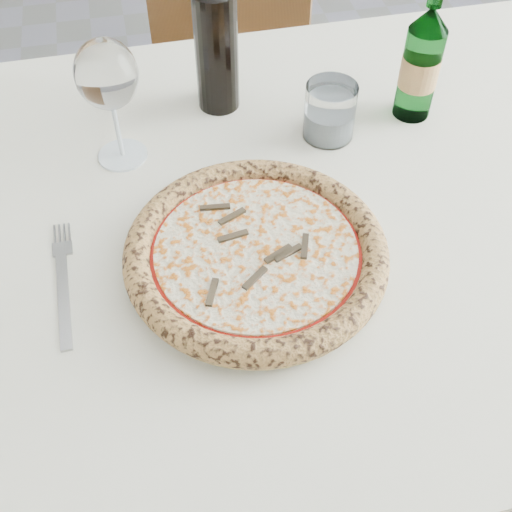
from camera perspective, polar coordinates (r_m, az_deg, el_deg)
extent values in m
cube|color=slate|center=(1.52, -0.06, -17.08)|extent=(5.00, 6.00, 0.02)
cube|color=brown|center=(0.90, -1.34, 2.79)|extent=(1.49, 0.87, 0.04)
cube|color=white|center=(0.89, -1.37, 3.81)|extent=(1.55, 0.93, 0.01)
cube|color=white|center=(1.31, -5.31, 14.24)|extent=(1.54, 0.01, 0.22)
cylinder|color=brown|center=(1.63, 20.56, 6.29)|extent=(0.06, 0.06, 0.71)
cube|color=brown|center=(1.63, -3.76, 14.02)|extent=(0.54, 0.54, 0.04)
cylinder|color=brown|center=(1.88, 3.20, 10.65)|extent=(0.04, 0.04, 0.43)
cylinder|color=brown|center=(1.62, 1.32, 2.96)|extent=(0.04, 0.04, 0.43)
cylinder|color=brown|center=(1.94, -7.38, 11.79)|extent=(0.04, 0.04, 0.43)
cylinder|color=brown|center=(1.69, -10.59, 4.53)|extent=(0.04, 0.04, 0.43)
cylinder|color=white|center=(0.81, 0.00, -0.60)|extent=(0.30, 0.30, 0.01)
torus|color=white|center=(0.81, 0.00, -0.37)|extent=(0.30, 0.30, 0.01)
cylinder|color=#ECD270|center=(0.80, 0.00, 0.00)|extent=(0.32, 0.32, 0.01)
torus|color=#B28043|center=(0.80, 0.00, 0.37)|extent=(0.33, 0.33, 0.03)
cylinder|color=#AA0008|center=(0.80, 0.00, 0.37)|extent=(0.28, 0.28, 0.00)
cylinder|color=#FFEBBE|center=(0.80, 0.00, 0.52)|extent=(0.25, 0.25, 0.00)
cube|color=#433423|center=(0.80, 2.27, 1.10)|extent=(0.04, 0.01, 0.00)
cube|color=#433423|center=(0.82, 1.97, 3.02)|extent=(0.03, 0.03, 0.00)
cube|color=#433423|center=(0.84, -1.04, 4.33)|extent=(0.01, 0.04, 0.00)
cube|color=#433423|center=(0.81, -2.28, 1.83)|extent=(0.03, 0.03, 0.00)
cube|color=#433423|center=(0.79, -4.14, 0.06)|extent=(0.04, 0.01, 0.00)
cube|color=#433423|center=(0.75, -3.22, -3.02)|extent=(0.03, 0.03, 0.00)
cube|color=#433423|center=(0.77, 0.70, -1.69)|extent=(0.01, 0.04, 0.00)
cube|color=#433423|center=(0.77, 4.00, -1.20)|extent=(0.03, 0.03, 0.00)
cube|color=#9B9B9B|center=(0.82, -16.71, -3.88)|extent=(0.02, 0.15, 0.00)
cube|color=#9B9B9B|center=(0.88, -16.83, 0.78)|extent=(0.03, 0.02, 0.00)
cylinder|color=#9B9B9B|center=(0.90, -17.46, 2.03)|extent=(0.00, 0.04, 0.00)
cylinder|color=#9B9B9B|center=(0.90, -17.06, 2.10)|extent=(0.00, 0.04, 0.00)
cylinder|color=#9B9B9B|center=(0.90, -16.66, 2.17)|extent=(0.00, 0.04, 0.00)
cylinder|color=#9B9B9B|center=(0.90, -16.26, 2.23)|extent=(0.00, 0.04, 0.00)
cylinder|color=white|center=(0.99, -11.75, 8.77)|extent=(0.07, 0.07, 0.00)
cylinder|color=white|center=(0.96, -12.23, 11.05)|extent=(0.01, 0.01, 0.10)
ellipsoid|color=white|center=(0.91, -13.17, 15.47)|extent=(0.09, 0.09, 0.10)
cylinder|color=white|center=(0.99, 6.58, 12.65)|extent=(0.08, 0.08, 0.09)
cylinder|color=#B0BFCC|center=(1.00, 6.47, 11.68)|extent=(0.07, 0.07, 0.04)
cylinder|color=#3E894D|center=(1.04, 14.27, 15.44)|extent=(0.06, 0.06, 0.14)
cone|color=#3E894D|center=(1.00, 15.30, 19.72)|extent=(0.06, 0.06, 0.04)
cylinder|color=#C6BF64|center=(1.04, 14.32, 15.64)|extent=(0.06, 0.06, 0.05)
cylinder|color=black|center=(1.02, -3.53, 17.64)|extent=(0.07, 0.07, 0.19)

